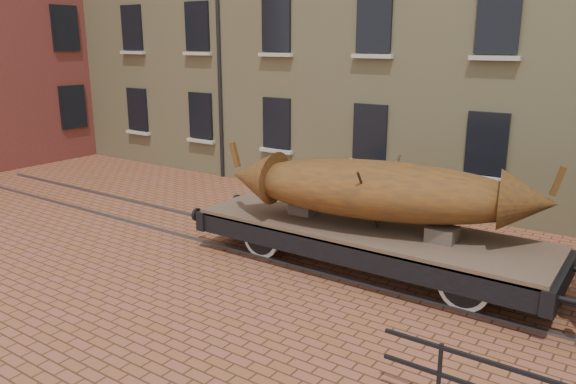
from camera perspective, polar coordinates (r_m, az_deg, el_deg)
The scene contains 4 objects.
ground at distance 12.55m, azimuth 7.98°, elevation -7.89°, with size 90.00×90.00×0.00m, color brown.
rail_track at distance 12.54m, azimuth 7.98°, elevation -7.76°, with size 30.00×1.52×0.06m.
flatcar_wagon at distance 12.27m, azimuth 8.06°, elevation -4.36°, with size 8.68×2.35×1.31m.
iron_boat at distance 11.87m, azimuth 9.22°, elevation 0.24°, with size 6.89×3.20×1.64m.
Camera 1 is at (5.11, -10.39, 4.85)m, focal length 35.00 mm.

